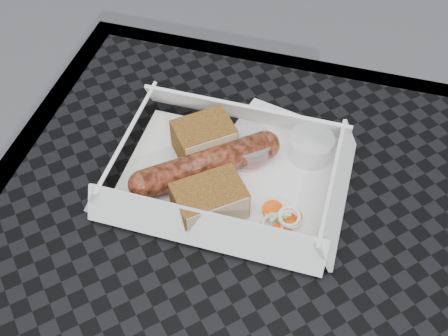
# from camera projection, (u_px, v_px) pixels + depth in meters

# --- Properties ---
(food_tray) EXTENTS (0.22, 0.15, 0.00)m
(food_tray) POSITION_uv_depth(u_px,v_px,m) (227.00, 178.00, 0.61)
(food_tray) COLOR white
(food_tray) RESTS_ON patio_table
(bratwurst) EXTENTS (0.14, 0.12, 0.03)m
(bratwurst) POSITION_uv_depth(u_px,v_px,m) (206.00, 164.00, 0.60)
(bratwurst) COLOR maroon
(bratwurst) RESTS_ON food_tray
(bread_near) EXTENTS (0.08, 0.07, 0.04)m
(bread_near) POSITION_uv_depth(u_px,v_px,m) (204.00, 138.00, 0.62)
(bread_near) COLOR brown
(bread_near) RESTS_ON food_tray
(bread_far) EXTENTS (0.08, 0.08, 0.04)m
(bread_far) POSITION_uv_depth(u_px,v_px,m) (209.00, 200.00, 0.56)
(bread_far) COLOR brown
(bread_far) RESTS_ON food_tray
(veg_garnish) EXTENTS (0.03, 0.03, 0.00)m
(veg_garnish) POSITION_uv_depth(u_px,v_px,m) (284.00, 223.00, 0.57)
(veg_garnish) COLOR #F64D0A
(veg_garnish) RESTS_ON food_tray
(napkin) EXTENTS (0.14, 0.14, 0.00)m
(napkin) POSITION_uv_depth(u_px,v_px,m) (278.00, 148.00, 0.64)
(napkin) COLOR white
(napkin) RESTS_ON patio_table
(condiment_cup_sauce) EXTENTS (0.05, 0.05, 0.03)m
(condiment_cup_sauce) POSITION_uv_depth(u_px,v_px,m) (249.00, 149.00, 0.62)
(condiment_cup_sauce) COLOR maroon
(condiment_cup_sauce) RESTS_ON patio_table
(condiment_cup_empty) EXTENTS (0.05, 0.05, 0.03)m
(condiment_cup_empty) POSITION_uv_depth(u_px,v_px,m) (311.00, 147.00, 0.62)
(condiment_cup_empty) COLOR silver
(condiment_cup_empty) RESTS_ON patio_table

